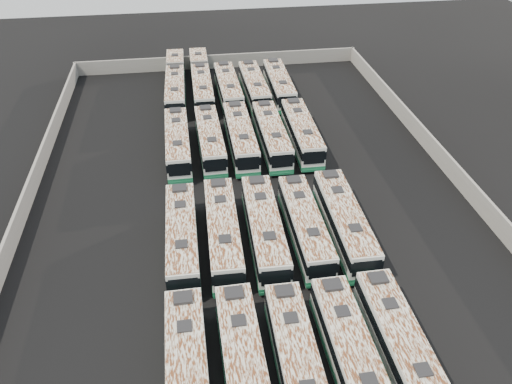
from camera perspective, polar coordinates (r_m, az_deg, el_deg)
name	(u,v)px	position (r m, az deg, el deg)	size (l,w,h in m)	color
ground	(250,197)	(51.95, -0.73, -0.57)	(140.00, 140.00, 0.00)	black
perimeter_wall	(250,188)	(51.31, -0.73, 0.42)	(45.20, 73.20, 2.20)	slate
bus_front_far_left	(188,376)	(34.98, -7.79, -20.11)	(2.77, 12.86, 3.62)	silver
bus_front_left	(244,369)	(35.02, -1.34, -19.56)	(2.83, 12.78, 3.60)	silver
bus_front_center	(298,365)	(35.37, 4.79, -19.05)	(2.75, 12.46, 3.51)	silver
bus_front_right	(352,358)	(36.12, 10.93, -18.11)	(2.79, 12.67, 3.56)	silver
bus_front_far_right	(402,349)	(37.33, 16.31, -16.84)	(2.76, 12.67, 3.57)	silver
bus_midfront_far_left	(182,237)	(44.62, -8.44, -5.09)	(2.75, 12.63, 3.56)	silver
bus_midfront_left	(223,232)	(44.69, -3.79, -4.56)	(2.99, 12.96, 3.64)	silver
bus_midfront_center	(264,229)	(44.88, 0.97, -4.24)	(3.02, 13.08, 3.67)	silver
bus_midfront_right	(305,226)	(45.56, 5.61, -3.87)	(2.65, 12.51, 3.53)	silver
bus_midfront_far_right	(344,222)	(46.40, 10.04, -3.35)	(2.92, 13.05, 3.67)	silver
bus_midback_far_left	(178,143)	(58.50, -8.94, 5.56)	(2.77, 12.65, 3.56)	silver
bus_midback_left	(210,140)	(58.76, -5.27, 5.99)	(2.93, 12.58, 3.53)	silver
bus_midback_center	(241,137)	(58.95, -1.77, 6.32)	(2.83, 13.04, 3.67)	silver
bus_midback_right	(272,135)	(59.33, 1.80, 6.49)	(2.79, 12.84, 3.62)	silver
bus_midback_far_right	(302,132)	(60.19, 5.25, 6.80)	(2.87, 12.87, 3.62)	silver
bus_back_far_left	(176,82)	(74.67, -9.18, 12.32)	(3.04, 19.40, 3.51)	silver
bus_back_left	(201,80)	(74.68, -6.28, 12.57)	(2.75, 19.45, 3.53)	silver
bus_back_center	(228,88)	(71.59, -3.18, 11.73)	(2.99, 12.86, 3.61)	silver
bus_back_right	(254,87)	(72.03, -0.21, 11.93)	(2.93, 12.77, 3.59)	silver
bus_back_far_right	(279,85)	(72.71, 2.65, 12.14)	(2.91, 12.86, 3.61)	silver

